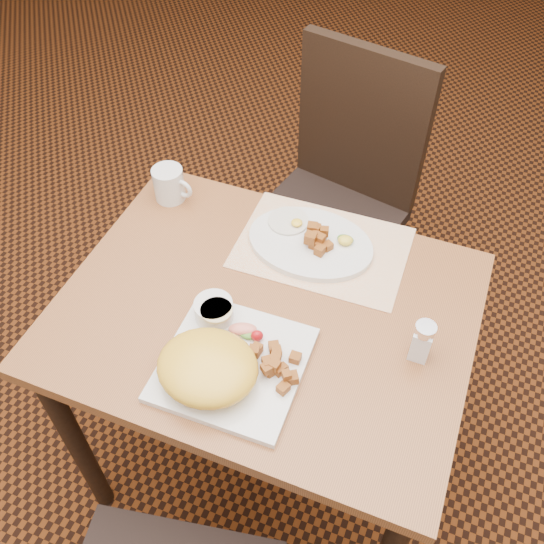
{
  "coord_description": "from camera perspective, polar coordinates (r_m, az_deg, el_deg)",
  "views": [
    {
      "loc": [
        0.32,
        -0.76,
        1.8
      ],
      "look_at": [
        -0.0,
        0.05,
        0.82
      ],
      "focal_mm": 40.0,
      "sensor_mm": 36.0,
      "label": 1
    }
  ],
  "objects": [
    {
      "name": "salt_shaker",
      "position": [
        1.26,
        13.93,
        -6.3
      ],
      "size": [
        0.04,
        0.04,
        0.1
      ],
      "color": "white",
      "rests_on": "table"
    },
    {
      "name": "hollandaise_mound",
      "position": [
        1.19,
        -6.15,
        -8.9
      ],
      "size": [
        0.2,
        0.18,
        0.07
      ],
      "color": "yellow",
      "rests_on": "plate_square"
    },
    {
      "name": "chair_far",
      "position": [
        1.94,
        6.29,
        7.69
      ],
      "size": [
        0.5,
        0.51,
        0.97
      ],
      "rotation": [
        0.0,
        0.0,
        2.93
      ],
      "color": "black",
      "rests_on": "ground"
    },
    {
      "name": "home_fries_sq",
      "position": [
        1.21,
        0.05,
        -8.63
      ],
      "size": [
        0.12,
        0.11,
        0.04
      ],
      "color": "#9E5419",
      "rests_on": "plate_square"
    },
    {
      "name": "garnish_sq",
      "position": [
        1.27,
        -2.35,
        -5.61
      ],
      "size": [
        0.09,
        0.05,
        0.03
      ],
      "color": "#387223",
      "rests_on": "plate_square"
    },
    {
      "name": "ground",
      "position": [
        1.98,
        -0.47,
        -16.89
      ],
      "size": [
        8.0,
        8.0,
        0.0
      ],
      "primitive_type": "plane",
      "color": "black",
      "rests_on": "ground"
    },
    {
      "name": "garnish_ov",
      "position": [
        1.45,
        6.93,
        3.02
      ],
      "size": [
        0.04,
        0.04,
        0.02
      ],
      "color": "#387223",
      "rests_on": "plate_oval"
    },
    {
      "name": "placemat",
      "position": [
        1.46,
        4.75,
        2.31
      ],
      "size": [
        0.41,
        0.29,
        0.0
      ],
      "primitive_type": "cube",
      "rotation": [
        0.0,
        0.0,
        0.02
      ],
      "color": "white",
      "rests_on": "table"
    },
    {
      "name": "plate_square",
      "position": [
        1.24,
        -3.66,
        -8.66
      ],
      "size": [
        0.29,
        0.29,
        0.02
      ],
      "primitive_type": "cube",
      "rotation": [
        0.0,
        0.0,
        0.02
      ],
      "color": "silver",
      "rests_on": "table"
    },
    {
      "name": "plate_oval",
      "position": [
        1.45,
        3.63,
        2.73
      ],
      "size": [
        0.31,
        0.23,
        0.02
      ],
      "primitive_type": null,
      "rotation": [
        0.0,
        0.0,
        -0.02
      ],
      "color": "silver",
      "rests_on": "placemat"
    },
    {
      "name": "home_fries_ov",
      "position": [
        1.43,
        4.12,
        3.2
      ],
      "size": [
        0.08,
        0.07,
        0.04
      ],
      "color": "#9E5419",
      "rests_on": "plate_oval"
    },
    {
      "name": "ramekin",
      "position": [
        1.29,
        -5.48,
        -3.59
      ],
      "size": [
        0.09,
        0.09,
        0.05
      ],
      "color": "silver",
      "rests_on": "plate_square"
    },
    {
      "name": "coffee_mug",
      "position": [
        1.58,
        -9.62,
        8.15
      ],
      "size": [
        0.11,
        0.08,
        0.09
      ],
      "color": "silver",
      "rests_on": "table"
    },
    {
      "name": "fried_egg",
      "position": [
        1.49,
        1.65,
        4.81
      ],
      "size": [
        0.1,
        0.1,
        0.02
      ],
      "color": "white",
      "rests_on": "plate_oval"
    },
    {
      "name": "table",
      "position": [
        1.42,
        -0.62,
        -6.1
      ],
      "size": [
        0.9,
        0.7,
        0.75
      ],
      "color": "#98592F",
      "rests_on": "ground"
    }
  ]
}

